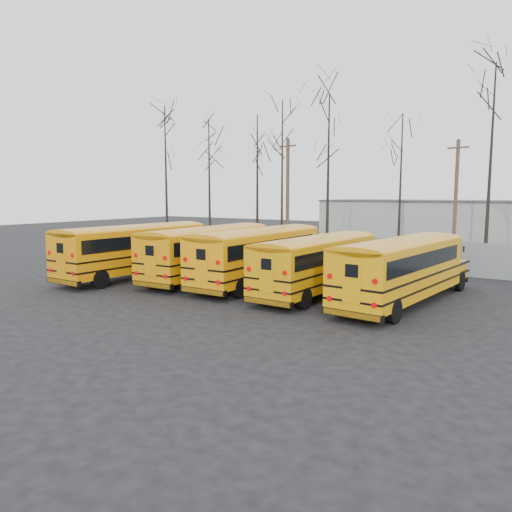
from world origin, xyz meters
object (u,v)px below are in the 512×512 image
Objects in this scene: bus_d at (319,260)px; utility_pole_right at (456,199)px; bus_e at (403,265)px; bus_c at (260,251)px; utility_pole_left at (288,194)px; bus_b at (210,248)px; bus_a at (137,246)px.

utility_pole_right is (2.61, 16.27, 2.73)m from bus_d.
utility_pole_right reaches higher than bus_e.
utility_pole_right is at bearing 67.73° from bus_c.
bus_d is at bearing -44.36° from utility_pole_left.
utility_pole_right is (9.52, 15.93, 2.62)m from bus_b.
bus_d is 1.19× the size of utility_pole_right.
bus_a is 14.83m from bus_e.
bus_d is (6.91, -0.35, -0.11)m from bus_b.
utility_pole_left is at bearing 139.25° from bus_e.
bus_c is 17.18m from utility_pole_right.
bus_c reaches higher than bus_e.
utility_pole_right reaches higher than bus_d.
utility_pole_left reaches higher than bus_b.
utility_pole_right is at bearing 56.61° from bus_b.
bus_a is 7.34m from bus_c.
bus_a is at bearing -165.19° from bus_c.
utility_pole_left is (-3.20, 14.16, 2.96)m from bus_b.
bus_a reaches higher than bus_e.
bus_b is 1.02× the size of bus_e.
bus_c is 3.73m from bus_d.
bus_e is 20.44m from utility_pole_left.
utility_pole_right is at bearing 99.89° from bus_e.
utility_pole_right reaches higher than bus_c.
utility_pole_left reaches higher than utility_pole_right.
bus_b is at bearing -109.02° from utility_pole_right.
bus_b is at bearing -176.69° from bus_e.
bus_d is at bearing -5.40° from bus_b.
bus_e is 16.53m from utility_pole_right.
bus_c is 15.68m from utility_pole_left.
bus_c is 1.07× the size of bus_d.
bus_c is at bearing -54.63° from utility_pole_left.
utility_pole_right is (12.72, 1.77, -0.34)m from utility_pole_left.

